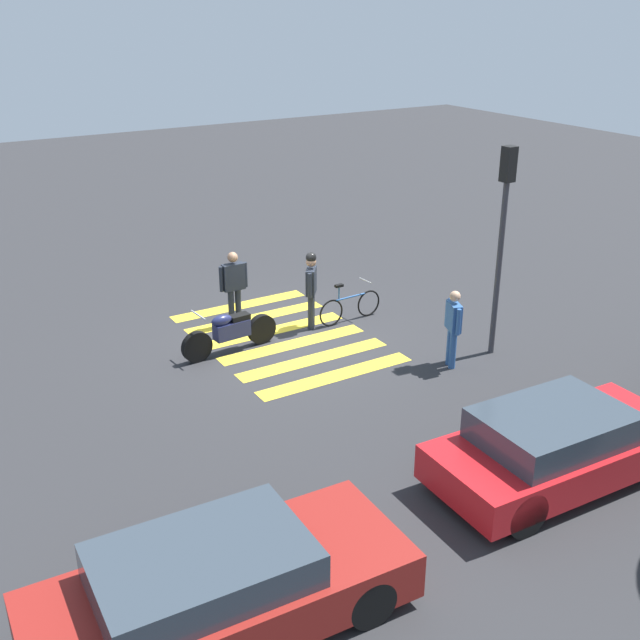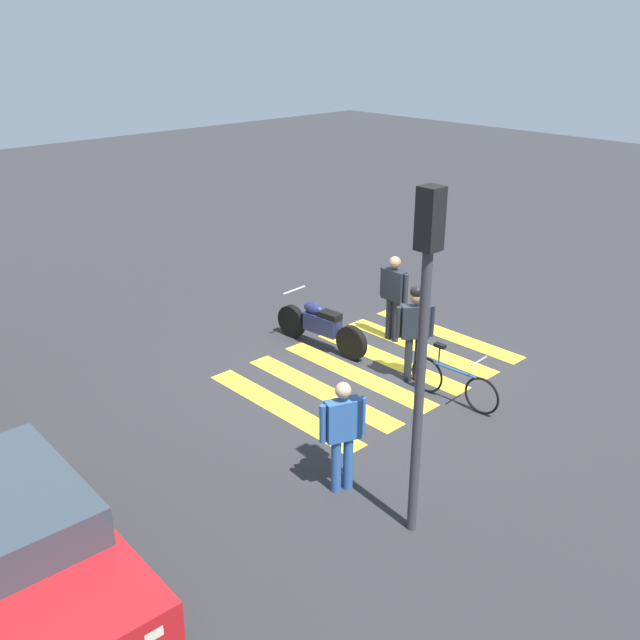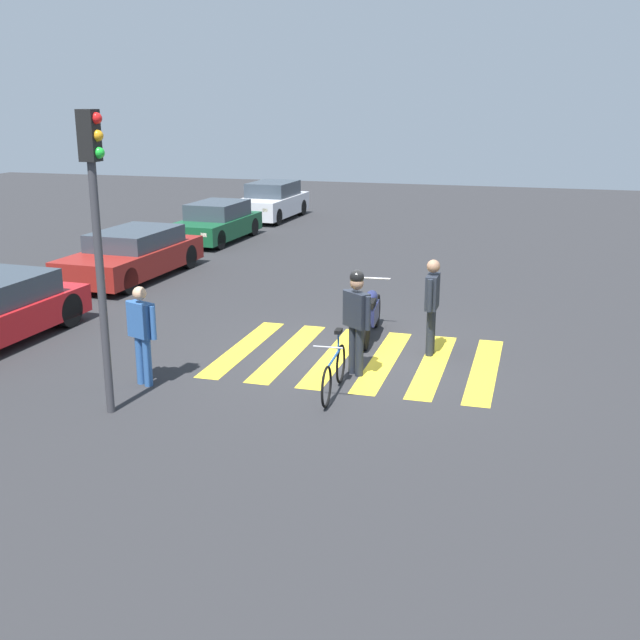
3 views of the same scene
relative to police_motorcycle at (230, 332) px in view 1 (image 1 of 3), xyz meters
name	(u,v)px [view 1 (image 1 of 3)]	position (x,y,z in m)	size (l,w,h in m)	color
ground_plane	(283,337)	(-1.33, -0.10, -0.47)	(60.00, 60.00, 0.00)	#2B2B2D
police_motorcycle	(230,332)	(0.00, 0.00, 0.00)	(2.27, 0.62, 1.06)	black
leaning_bicycle	(350,307)	(-3.15, -0.11, -0.10)	(1.75, 0.46, 0.99)	black
officer_on_foot	(234,283)	(-0.74, -1.31, 0.56)	(0.70, 0.24, 1.79)	#1E232D
officer_by_motorcycle	(311,284)	(-2.17, -0.23, 0.60)	(0.46, 0.56, 1.84)	#1E232D
pedestrian_bystander	(453,324)	(-3.61, 3.01, 0.48)	(0.36, 0.63, 1.67)	#2D5999
crosswalk_stripes	(283,337)	(-1.33, -0.10, -0.46)	(3.52, 4.95, 0.01)	yellow
car_red_convertible	(558,445)	(-2.34, 7.01, 0.15)	(4.34, 1.98, 1.26)	black
car_maroon_wagon	(218,588)	(3.51, 7.14, 0.14)	(4.69, 2.02, 1.25)	black
traffic_light_pole	(503,219)	(-4.81, 2.93, 2.49)	(0.24, 0.33, 4.43)	#38383D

